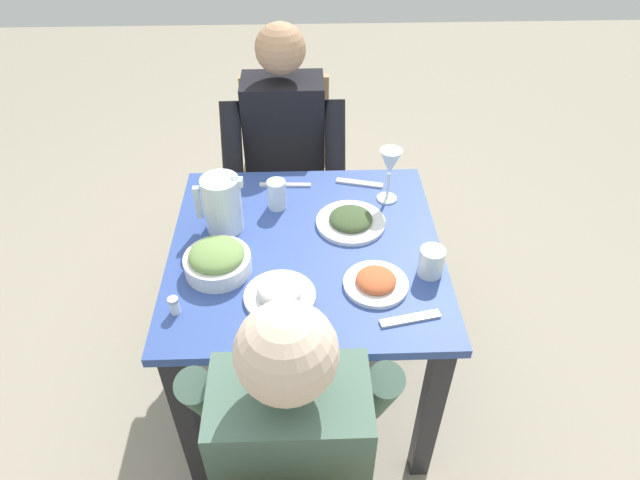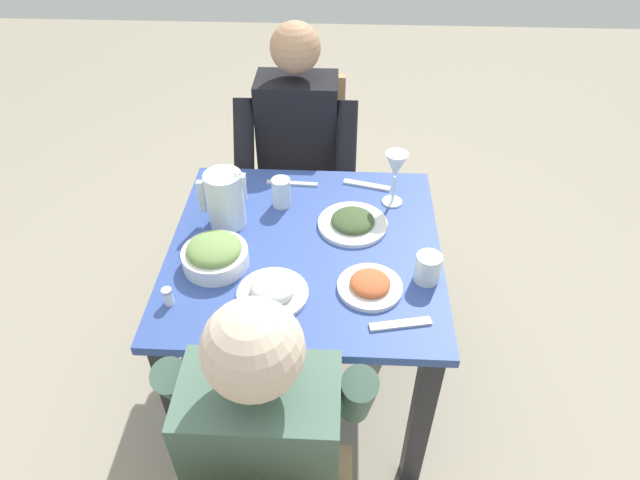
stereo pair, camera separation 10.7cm
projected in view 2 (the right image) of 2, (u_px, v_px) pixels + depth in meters
ground_plane at (308, 379)px, 2.20m from camera, size 8.00×8.00×0.00m
dining_table at (306, 274)px, 1.82m from camera, size 0.85×0.85×0.71m
chair_near at (301, 164)px, 2.50m from camera, size 0.40×0.40×0.87m
diner_near at (297, 161)px, 2.25m from camera, size 0.48×0.53×1.16m
diner_far at (272, 432)px, 1.33m from camera, size 0.48×0.53×1.16m
water_pitcher at (225, 199)px, 1.77m from camera, size 0.16×0.12×0.19m
salad_bowl at (215, 254)px, 1.65m from camera, size 0.20×0.20×0.09m
plate_yoghurt at (272, 290)px, 1.57m from camera, size 0.20×0.20×0.06m
plate_dolmas at (353, 222)px, 1.81m from camera, size 0.23×0.23×0.04m
plate_rice_curry at (370, 285)px, 1.59m from camera, size 0.19×0.19×0.04m
water_glass_center at (237, 188)px, 1.90m from camera, size 0.07×0.07×0.09m
water_glass_near_left at (428, 268)px, 1.60m from camera, size 0.08×0.08×0.09m
water_glass_far_left at (281, 192)px, 1.87m from camera, size 0.06×0.06×0.10m
wine_glass at (396, 168)px, 1.82m from camera, size 0.08×0.08×0.20m
salt_shaker at (168, 296)px, 1.54m from camera, size 0.03×0.03×0.05m
fork_near at (367, 185)px, 1.99m from camera, size 0.17×0.07×0.01m
knife_near at (292, 183)px, 1.99m from camera, size 0.19×0.03×0.01m
fork_far at (400, 324)px, 1.49m from camera, size 0.17×0.06×0.01m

